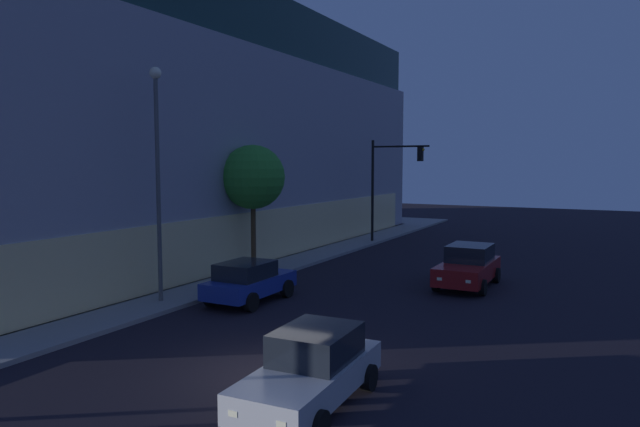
{
  "coord_description": "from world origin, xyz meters",
  "views": [
    {
      "loc": [
        -11.96,
        -7.79,
        5.33
      ],
      "look_at": [
        9.87,
        3.7,
        3.15
      ],
      "focal_mm": 32.26,
      "sensor_mm": 36.0,
      "label": 1
    }
  ],
  "objects_px": {
    "traffic_light_far_corner": "(389,175)",
    "modern_building": "(84,136)",
    "car_red": "(468,266)",
    "car_blue": "(249,281)",
    "sidewalk_tree": "(253,177)",
    "car_silver": "(312,369)",
    "street_lamp_sidewalk": "(157,157)"
  },
  "relations": [
    {
      "from": "modern_building",
      "to": "car_blue",
      "type": "height_order",
      "value": "modern_building"
    },
    {
      "from": "street_lamp_sidewalk",
      "to": "car_blue",
      "type": "xyz_separation_m",
      "value": [
        1.84,
        -2.74,
        -4.71
      ]
    },
    {
      "from": "traffic_light_far_corner",
      "to": "car_silver",
      "type": "relative_size",
      "value": 1.48
    },
    {
      "from": "car_blue",
      "to": "street_lamp_sidewalk",
      "type": "bearing_deg",
      "value": 123.87
    },
    {
      "from": "car_silver",
      "to": "car_blue",
      "type": "relative_size",
      "value": 1.11
    },
    {
      "from": "car_silver",
      "to": "car_blue",
      "type": "height_order",
      "value": "car_silver"
    },
    {
      "from": "sidewalk_tree",
      "to": "car_silver",
      "type": "height_order",
      "value": "sidewalk_tree"
    },
    {
      "from": "traffic_light_far_corner",
      "to": "car_blue",
      "type": "bearing_deg",
      "value": -176.88
    },
    {
      "from": "traffic_light_far_corner",
      "to": "sidewalk_tree",
      "type": "height_order",
      "value": "traffic_light_far_corner"
    },
    {
      "from": "street_lamp_sidewalk",
      "to": "traffic_light_far_corner",
      "type": "bearing_deg",
      "value": -5.38
    },
    {
      "from": "traffic_light_far_corner",
      "to": "modern_building",
      "type": "bearing_deg",
      "value": 113.47
    },
    {
      "from": "traffic_light_far_corner",
      "to": "street_lamp_sidewalk",
      "type": "bearing_deg",
      "value": 174.62
    },
    {
      "from": "modern_building",
      "to": "traffic_light_far_corner",
      "type": "bearing_deg",
      "value": -66.53
    },
    {
      "from": "traffic_light_far_corner",
      "to": "car_red",
      "type": "xyz_separation_m",
      "value": [
        -10.54,
        -7.7,
        -3.67
      ]
    },
    {
      "from": "modern_building",
      "to": "car_red",
      "type": "bearing_deg",
      "value": -95.18
    },
    {
      "from": "traffic_light_far_corner",
      "to": "car_silver",
      "type": "distance_m",
      "value": 25.82
    },
    {
      "from": "traffic_light_far_corner",
      "to": "car_silver",
      "type": "bearing_deg",
      "value": -162.78
    },
    {
      "from": "modern_building",
      "to": "street_lamp_sidewalk",
      "type": "relative_size",
      "value": 4.51
    },
    {
      "from": "street_lamp_sidewalk",
      "to": "sidewalk_tree",
      "type": "distance_m",
      "value": 7.03
    },
    {
      "from": "car_silver",
      "to": "car_blue",
      "type": "distance_m",
      "value": 9.72
    },
    {
      "from": "car_red",
      "to": "sidewalk_tree",
      "type": "bearing_deg",
      "value": 99.27
    },
    {
      "from": "modern_building",
      "to": "car_red",
      "type": "xyz_separation_m",
      "value": [
        -2.4,
        -26.45,
        -6.27
      ]
    },
    {
      "from": "car_silver",
      "to": "car_red",
      "type": "height_order",
      "value": "car_red"
    },
    {
      "from": "traffic_light_far_corner",
      "to": "sidewalk_tree",
      "type": "distance_m",
      "value": 12.4
    },
    {
      "from": "street_lamp_sidewalk",
      "to": "car_red",
      "type": "distance_m",
      "value": 13.62
    },
    {
      "from": "car_red",
      "to": "car_blue",
      "type": "bearing_deg",
      "value": 134.93
    },
    {
      "from": "street_lamp_sidewalk",
      "to": "car_red",
      "type": "height_order",
      "value": "street_lamp_sidewalk"
    },
    {
      "from": "street_lamp_sidewalk",
      "to": "sidewalk_tree",
      "type": "height_order",
      "value": "street_lamp_sidewalk"
    },
    {
      "from": "modern_building",
      "to": "car_silver",
      "type": "bearing_deg",
      "value": -121.71
    },
    {
      "from": "car_silver",
      "to": "car_red",
      "type": "xyz_separation_m",
      "value": [
        13.86,
        -0.14,
        0.07
      ]
    },
    {
      "from": "modern_building",
      "to": "sidewalk_tree",
      "type": "height_order",
      "value": "modern_building"
    },
    {
      "from": "sidewalk_tree",
      "to": "car_blue",
      "type": "bearing_deg",
      "value": -147.4
    }
  ]
}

